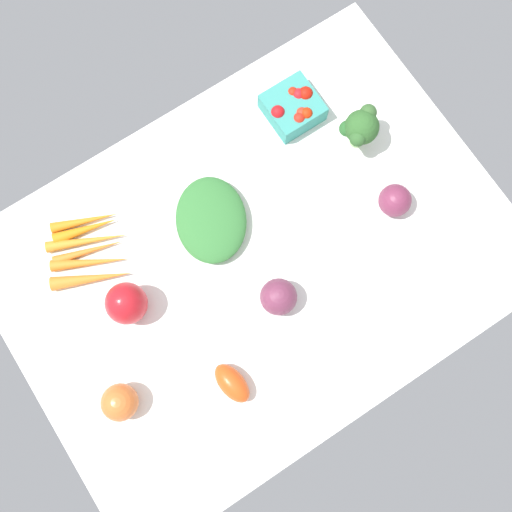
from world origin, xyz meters
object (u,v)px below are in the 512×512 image
at_px(red_onion_near_basket, 395,200).
at_px(carrot_bunch, 89,250).
at_px(red_onion_center, 279,297).
at_px(leafy_greens_clump, 211,220).
at_px(bell_pepper_red, 126,303).
at_px(broccoli_head, 361,128).
at_px(heirloom_tomato_orange, 120,402).
at_px(berry_basket, 293,107).
at_px(roma_tomato, 232,383).

xyz_separation_m(red_onion_near_basket, carrot_bunch, (0.59, -0.26, -0.02)).
xyz_separation_m(red_onion_center, leafy_greens_clump, (0.03, -0.21, -0.01)).
bearing_deg(bell_pepper_red, broccoli_head, -175.53).
distance_m(leafy_greens_clump, red_onion_near_basket, 0.38).
height_order(bell_pepper_red, red_onion_near_basket, bell_pepper_red).
height_order(heirloom_tomato_orange, carrot_bunch, heirloom_tomato_orange).
bearing_deg(berry_basket, heirloom_tomato_orange, 27.93).
distance_m(berry_basket, roma_tomato, 0.60).
relative_size(heirloom_tomato_orange, carrot_bunch, 0.36).
height_order(berry_basket, roma_tomato, berry_basket).
bearing_deg(red_onion_near_basket, bell_pepper_red, -11.26).
xyz_separation_m(heirloom_tomato_orange, red_onion_near_basket, (-0.68, -0.04, -0.00)).
height_order(leafy_greens_clump, red_onion_near_basket, red_onion_near_basket).
bearing_deg(carrot_bunch, broccoli_head, 170.54).
relative_size(broccoli_head, roma_tomato, 1.26).
distance_m(leafy_greens_clump, broccoli_head, 0.36).
distance_m(berry_basket, broccoli_head, 0.16).
height_order(red_onion_center, carrot_bunch, red_onion_center).
bearing_deg(red_onion_center, heirloom_tomato_orange, 0.60).
bearing_deg(berry_basket, red_onion_center, 51.97).
distance_m(bell_pepper_red, roma_tomato, 0.26).
xyz_separation_m(broccoli_head, carrot_bunch, (0.60, -0.10, -0.06)).
bearing_deg(broccoli_head, red_onion_near_basket, 83.29).
relative_size(leafy_greens_clump, broccoli_head, 1.69).
height_order(red_onion_center, red_onion_near_basket, red_onion_center).
bearing_deg(leafy_greens_clump, broccoli_head, 177.52).
relative_size(red_onion_center, roma_tomato, 0.85).
bearing_deg(carrot_bunch, roma_tomato, 104.83).
xyz_separation_m(berry_basket, broccoli_head, (-0.08, 0.13, 0.04)).
height_order(roma_tomato, carrot_bunch, roma_tomato).
height_order(heirloom_tomato_orange, roma_tomato, heirloom_tomato_orange).
bearing_deg(red_onion_center, red_onion_near_basket, -173.28).
height_order(berry_basket, broccoli_head, broccoli_head).
height_order(red_onion_center, heirloom_tomato_orange, red_onion_center).
xyz_separation_m(bell_pepper_red, carrot_bunch, (0.01, -0.15, -0.04)).
bearing_deg(bell_pepper_red, leafy_greens_clump, -165.16).
height_order(bell_pepper_red, carrot_bunch, bell_pepper_red).
distance_m(broccoli_head, roma_tomato, 0.58).
bearing_deg(bell_pepper_red, roma_tomato, 110.49).
relative_size(red_onion_center, heirloom_tomato_orange, 1.03).
relative_size(red_onion_center, bell_pepper_red, 0.73).
xyz_separation_m(red_onion_center, roma_tomato, (0.17, 0.09, -0.01)).
distance_m(broccoli_head, carrot_bunch, 0.62).
height_order(broccoli_head, red_onion_near_basket, broccoli_head).
bearing_deg(leafy_greens_clump, bell_pepper_red, 14.84).
xyz_separation_m(red_onion_center, berry_basket, (-0.26, -0.33, -0.01)).
relative_size(heirloom_tomato_orange, red_onion_near_basket, 1.06).
height_order(red_onion_center, leafy_greens_clump, red_onion_center).
height_order(heirloom_tomato_orange, broccoli_head, broccoli_head).
relative_size(heirloom_tomato_orange, berry_basket, 0.67).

